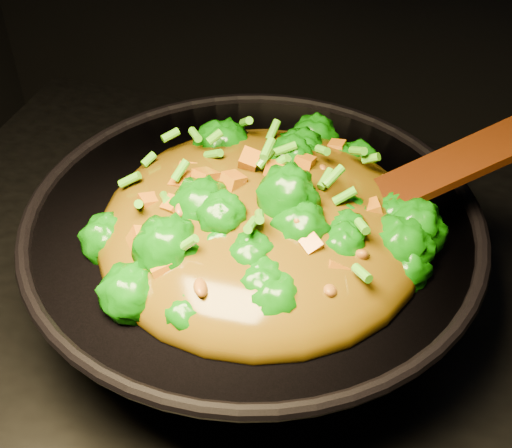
% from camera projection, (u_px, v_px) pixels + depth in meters
% --- Properties ---
extents(wok, '(0.52, 0.52, 0.13)m').
position_uv_depth(wok, '(253.00, 264.00, 0.79)').
color(wok, black).
rests_on(wok, stovetop).
extents(stir_fry, '(0.41, 0.41, 0.11)m').
position_uv_depth(stir_fry, '(261.00, 191.00, 0.69)').
color(stir_fry, '#0F6407').
rests_on(stir_fry, wok).
extents(spatula, '(0.30, 0.20, 0.13)m').
position_uv_depth(spatula, '(426.00, 178.00, 0.71)').
color(spatula, '#3A1208').
rests_on(spatula, wok).
extents(back_pot, '(0.21, 0.21, 0.12)m').
position_uv_depth(back_pot, '(322.00, 189.00, 0.90)').
color(back_pot, black).
rests_on(back_pot, stovetop).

